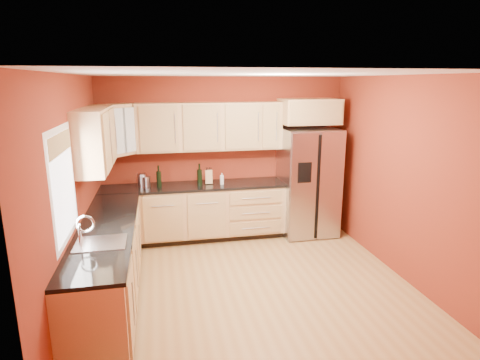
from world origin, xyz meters
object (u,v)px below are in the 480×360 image
Objects in this scene: wine_bottle_a at (159,176)px; knife_block at (209,177)px; refrigerator at (308,182)px; soap_dispenser at (222,179)px; canister_left at (142,180)px.

wine_bottle_a is 0.79m from knife_block.
knife_block is at bearing 5.05° from wine_bottle_a.
refrigerator is 9.67× the size of soap_dispenser.
wine_bottle_a is (0.26, -0.08, 0.07)m from canister_left.
wine_bottle_a is 1.86× the size of soap_dispenser.
wine_bottle_a reaches higher than knife_block.
wine_bottle_a is (-2.44, 0.04, 0.20)m from refrigerator.
canister_left is (-2.70, 0.12, 0.13)m from refrigerator.
knife_block is 1.20× the size of soap_dispenser.
refrigerator reaches higher than wine_bottle_a.
refrigerator is 8.04× the size of knife_block.
soap_dispenser is at bearing -22.20° from knife_block.
knife_block is (1.05, -0.01, 0.01)m from canister_left.
canister_left is 0.28m from wine_bottle_a.
soap_dispenser is (1.25, -0.10, -0.01)m from canister_left.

